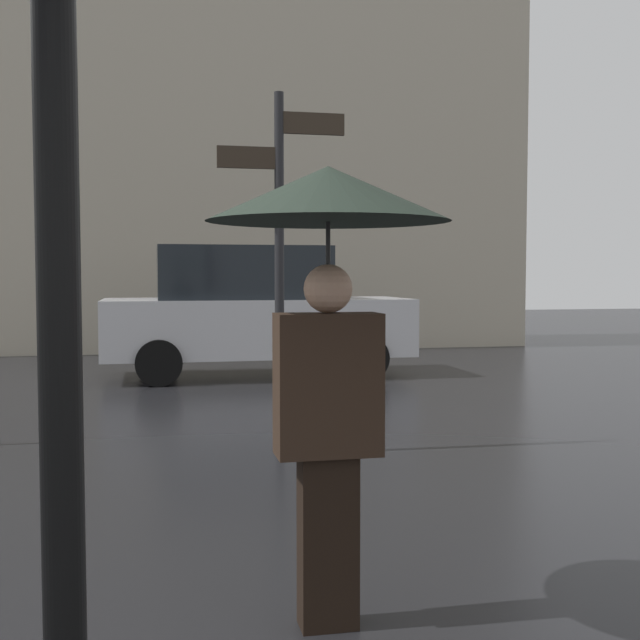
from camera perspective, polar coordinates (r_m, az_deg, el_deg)
name	(u,v)px	position (r m, az deg, el deg)	size (l,w,h in m)	color
pedestrian_with_umbrella	(328,257)	(3.39, 0.58, 4.53)	(1.04, 1.04, 2.00)	black
parked_car_left	(253,311)	(12.05, -4.86, 0.65)	(4.57, 1.92, 1.96)	silver
street_signpost	(280,237)	(6.72, -2.90, 5.96)	(1.08, 0.08, 3.06)	black
building_block	(119,35)	(17.93, -14.24, 19.23)	(16.96, 2.94, 13.00)	#B2A893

